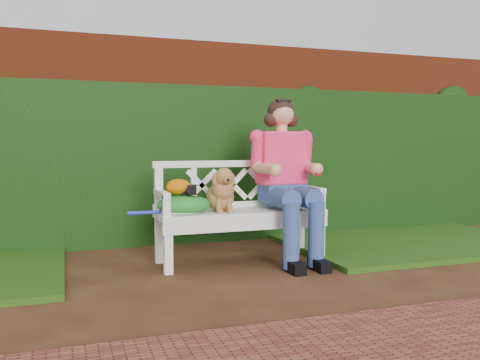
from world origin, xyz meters
name	(u,v)px	position (x,y,z in m)	size (l,w,h in m)	color
ground	(216,284)	(0.00, 0.00, 0.00)	(60.00, 60.00, 0.00)	#371B10
brick_wall	(167,142)	(0.00, 1.90, 1.10)	(10.00, 0.30, 2.20)	maroon
ivy_hedge	(171,165)	(0.00, 1.68, 0.85)	(10.00, 0.18, 1.70)	#193D0C
grass_right	(404,240)	(2.40, 0.90, 0.03)	(2.60, 2.00, 0.05)	#163E0C
garden_bench	(240,236)	(0.41, 0.62, 0.24)	(1.58, 0.60, 0.48)	white
seated_woman	(284,178)	(0.83, 0.60, 0.76)	(0.64, 0.86, 1.53)	#FF3E59
dog	(221,189)	(0.22, 0.57, 0.68)	(0.26, 0.36, 0.39)	brown
tennis_racket	(177,211)	(-0.17, 0.59, 0.50)	(0.65, 0.27, 0.03)	silver
green_bag	(184,204)	(-0.12, 0.57, 0.56)	(0.46, 0.36, 0.16)	#2A6C2A
camera_item	(189,190)	(-0.07, 0.57, 0.68)	(0.13, 0.10, 0.09)	black
baseball_glove	(178,187)	(-0.16, 0.59, 0.71)	(0.22, 0.16, 0.14)	#C25F04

